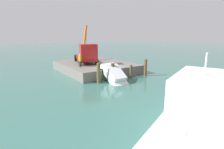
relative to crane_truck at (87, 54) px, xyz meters
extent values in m
plane|color=#386B60|center=(4.46, 1.34, -2.62)|extent=(200.00, 200.00, 0.00)
cube|color=slate|center=(0.28, 1.34, -2.00)|extent=(11.52, 9.59, 1.23)
cube|color=maroon|center=(-0.78, 0.18, -0.66)|extent=(6.46, 3.83, 0.45)
cube|color=#AF1919|center=(1.33, -0.37, 0.53)|extent=(2.22, 2.64, 1.94)
cylinder|color=black|center=(1.57, 0.79, -0.89)|extent=(1.04, 0.54, 1.00)
cylinder|color=black|center=(0.97, -1.51, -0.89)|extent=(1.04, 0.54, 1.00)
cylinder|color=black|center=(-2.53, 1.86, -0.89)|extent=(1.04, 0.54, 1.00)
cylinder|color=black|center=(-3.13, -0.44, -0.89)|extent=(1.04, 0.54, 1.00)
cylinder|color=#BF4C0C|center=(-3.83, 1.60, 2.12)|extent=(3.02, 2.40, 4.53)
cube|color=#BF4C0C|center=(-2.54, 0.63, -0.19)|extent=(1.00, 1.00, 0.50)
cylinder|color=#4C4C19|center=(-5.12, 2.57, 1.44)|extent=(0.04, 0.04, 5.65)
cylinder|color=#343434|center=(2.23, -2.07, -1.00)|extent=(0.28, 0.28, 0.77)
cylinder|color=yellow|center=(2.23, -2.07, -0.23)|extent=(0.34, 0.34, 0.77)
sphere|color=tan|center=(2.23, -2.07, 0.26)|extent=(0.22, 0.22, 0.22)
cube|color=silver|center=(7.39, -0.02, -2.07)|extent=(4.43, 2.07, 2.87)
cube|color=silver|center=(7.47, -0.02, -1.47)|extent=(2.60, 1.74, 1.75)
cylinder|color=black|center=(8.69, 0.81, -3.16)|extent=(0.89, 0.27, 0.87)
cylinder|color=black|center=(8.58, -0.99, -3.16)|extent=(0.89, 0.27, 0.87)
cylinder|color=black|center=(5.88, 0.98, -1.52)|extent=(0.89, 0.27, 0.87)
cylinder|color=black|center=(5.77, -0.82, -1.52)|extent=(0.89, 0.27, 0.87)
cube|color=white|center=(18.73, -1.56, -2.36)|extent=(8.46, 13.27, 1.85)
cone|color=white|center=(16.11, 4.36, -2.36)|extent=(5.05, 5.57, 3.52)
cube|color=white|center=(18.99, -2.15, -0.37)|extent=(4.54, 5.58, 2.14)
cylinder|color=white|center=(18.99, -2.15, 1.30)|extent=(0.10, 0.10, 1.20)
cylinder|color=silver|center=(16.89, 2.58, -0.94)|extent=(0.06, 0.06, 1.00)
cylinder|color=silver|center=(20.82, -6.30, -0.94)|extent=(0.06, 0.06, 1.00)
cylinder|color=brown|center=(6.73, -1.85, -1.45)|extent=(0.41, 0.41, 2.33)
cylinder|color=#4E3C25|center=(6.80, 0.01, -1.56)|extent=(0.40, 0.40, 2.12)
cylinder|color=brown|center=(6.74, 2.87, -1.79)|extent=(0.35, 0.35, 1.64)
cylinder|color=brown|center=(6.95, 5.17, -1.51)|extent=(0.39, 0.39, 2.22)
camera|label=1|loc=(24.20, -11.73, 2.86)|focal=29.18mm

